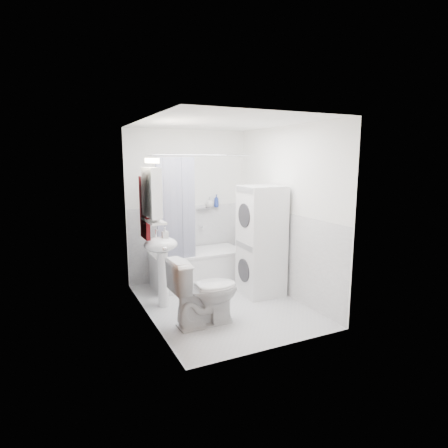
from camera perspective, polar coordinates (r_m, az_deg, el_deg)
name	(u,v)px	position (r m, az deg, el deg)	size (l,w,h in m)	color
floor	(223,304)	(5.20, -0.18, -12.14)	(2.60, 2.60, 0.00)	silver
room_walls	(223,195)	(4.83, -0.18, 4.40)	(2.60, 2.60, 2.60)	white
wainscot	(214,257)	(5.26, -1.55, -4.98)	(1.98, 2.58, 2.58)	white
door	(165,249)	(4.07, -9.00, -3.74)	(0.05, 2.00, 2.00)	brown
bathtub	(197,266)	(5.89, -4.13, -6.44)	(1.39, 0.66, 0.53)	white
tub_spout	(201,227)	(6.13, -3.58, -0.41)	(0.04, 0.04, 0.12)	silver
curtain_rod	(203,155)	(5.40, -3.29, 10.43)	(0.02, 0.02, 1.57)	silver
shower_curtain	(176,209)	(5.31, -7.31, 2.25)	(0.55, 0.02, 1.45)	#131944
sink	(161,255)	(4.98, -9.52, -4.73)	(0.44, 0.37, 1.04)	white
medicine_cabinet	(152,191)	(4.61, -10.98, 4.93)	(0.13, 0.50, 0.71)	white
shelf	(154,221)	(4.66, -10.65, 0.46)	(0.18, 0.54, 0.03)	silver
shower_caddy	(204,209)	(6.10, -3.14, 2.37)	(0.22, 0.06, 0.02)	silver
towel	(144,206)	(4.87, -12.03, 2.65)	(0.07, 0.34, 0.81)	#5A0F0B
washer_dryer	(261,241)	(5.39, 5.68, -2.57)	(0.59, 0.57, 1.58)	white
toilet	(205,291)	(4.50, -2.95, -10.22)	(0.46, 0.83, 0.81)	white
soap_pump	(165,237)	(4.90, -8.98, -2.01)	(0.08, 0.17, 0.08)	gray
shelf_bottle	(157,219)	(4.51, -10.18, 0.78)	(0.07, 0.18, 0.07)	gray
shelf_cup	(151,215)	(4.77, -11.05, 1.43)	(0.10, 0.09, 0.10)	gray
shampoo_a	(210,204)	(6.13, -2.19, 3.14)	(0.13, 0.17, 0.13)	gray
shampoo_b	(216,205)	(6.18, -1.17, 2.96)	(0.08, 0.21, 0.08)	navy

